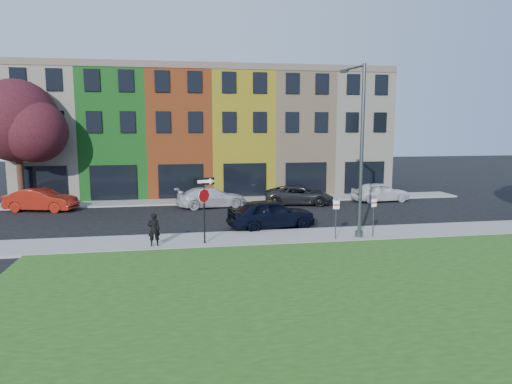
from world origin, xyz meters
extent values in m
plane|color=black|center=(0.00, 0.00, 0.00)|extent=(120.00, 120.00, 0.00)
cube|color=gray|center=(2.00, 3.00, 0.06)|extent=(40.00, 3.00, 0.12)
cube|color=gray|center=(-3.00, 15.00, 0.06)|extent=(40.00, 2.40, 0.12)
cube|color=beige|center=(-15.00, 21.20, 5.00)|extent=(5.00, 10.00, 10.00)
cube|color=#238225|center=(-10.00, 21.20, 5.00)|extent=(5.00, 10.00, 10.00)
cube|color=#B0481D|center=(-5.00, 21.20, 5.00)|extent=(5.00, 10.00, 10.00)
cube|color=yellow|center=(0.00, 21.20, 5.00)|extent=(5.00, 10.00, 10.00)
cube|color=tan|center=(5.00, 21.20, 5.00)|extent=(5.00, 10.00, 10.00)
cube|color=beige|center=(10.00, 21.20, 5.00)|extent=(5.00, 10.00, 10.00)
cube|color=black|center=(-2.50, 16.14, 1.50)|extent=(30.00, 0.12, 2.60)
cylinder|color=black|center=(-4.01, 2.21, 1.67)|extent=(0.08, 0.08, 3.10)
cylinder|color=white|center=(-4.01, 2.19, 2.44)|extent=(0.69, 0.23, 0.71)
cylinder|color=maroon|center=(-4.01, 2.17, 2.44)|extent=(0.65, 0.21, 0.67)
cube|color=black|center=(-4.01, 2.19, 3.12)|extent=(1.02, 0.34, 0.34)
cube|color=white|center=(-4.01, 2.16, 3.12)|extent=(0.64, 0.21, 0.14)
imported|color=black|center=(-6.38, 2.12, 0.90)|extent=(0.63, 0.47, 1.57)
imported|color=black|center=(-0.09, 5.39, 0.84)|extent=(3.72, 5.62, 1.68)
imported|color=maroon|center=(-14.38, 13.12, 0.77)|extent=(3.79, 5.41, 1.53)
imported|color=silver|center=(-2.93, 12.65, 0.71)|extent=(3.58, 5.55, 1.42)
imported|color=black|center=(3.50, 12.73, 0.70)|extent=(4.27, 5.91, 1.39)
imported|color=silver|center=(9.91, 12.90, 0.74)|extent=(2.46, 4.64, 1.48)
cylinder|color=#494C4F|center=(3.83, 2.19, 4.42)|extent=(0.18, 0.18, 8.61)
cylinder|color=#494C4F|center=(3.83, 2.19, 0.27)|extent=(0.40, 0.40, 0.30)
cylinder|color=#494C4F|center=(3.71, 3.19, 8.63)|extent=(0.35, 2.00, 0.12)
cube|color=#494C4F|center=(3.59, 4.28, 8.58)|extent=(0.31, 0.57, 0.16)
cylinder|color=#494C4F|center=(2.47, 1.90, 1.13)|extent=(0.05, 0.05, 2.02)
cube|color=white|center=(2.47, 1.87, 1.86)|extent=(0.32, 0.07, 0.42)
cube|color=maroon|center=(2.47, 1.85, 1.86)|extent=(0.32, 0.06, 0.06)
cylinder|color=#494C4F|center=(4.53, 2.09, 1.14)|extent=(0.05, 0.05, 2.04)
cube|color=white|center=(4.53, 2.06, 1.88)|extent=(0.31, 0.12, 0.42)
cube|color=maroon|center=(4.53, 2.04, 1.88)|extent=(0.31, 0.11, 0.06)
cylinder|color=#311C10|center=(-16.18, 15.08, 2.09)|extent=(0.44, 0.44, 3.95)
sphere|color=black|center=(-16.18, 15.08, 6.07)|extent=(5.72, 5.72, 5.72)
sphere|color=black|center=(-14.75, 14.22, 5.35)|extent=(4.29, 4.29, 4.29)
sphere|color=black|center=(-17.46, 16.08, 5.50)|extent=(4.00, 4.00, 4.00)
sphere|color=black|center=(-15.89, 15.65, 7.07)|extent=(3.43, 3.43, 3.43)
camera|label=1|loc=(-5.19, -19.27, 5.73)|focal=32.00mm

